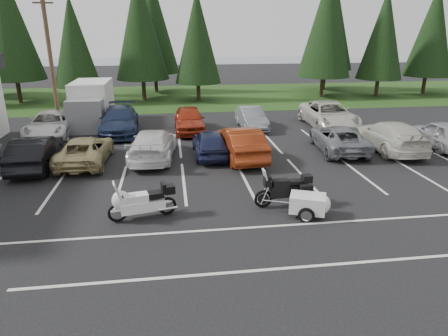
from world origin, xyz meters
TOP-DOWN VIEW (x-y plane):
  - ground at (0.00, 0.00)m, footprint 120.00×120.00m
  - grass_strip at (0.00, 24.00)m, footprint 80.00×16.00m
  - lake_water at (4.00, 55.00)m, footprint 70.00×50.00m
  - utility_pole at (-10.00, 12.00)m, footprint 1.60×0.26m
  - box_truck at (-8.00, 12.50)m, footprint 2.40×5.60m
  - stall_markings at (0.00, 2.00)m, footprint 32.00×16.00m
  - conifer_2 at (-16.00, 22.80)m, footprint 5.10×5.10m
  - conifer_3 at (-10.50, 21.40)m, footprint 3.87×3.87m
  - conifer_4 at (-5.00, 22.90)m, footprint 4.80×4.80m
  - conifer_5 at (0.00, 21.60)m, footprint 4.14×4.14m
  - conifer_6 at (12.00, 22.10)m, footprint 4.93×4.93m
  - conifer_7 at (17.50, 21.80)m, footprint 4.27×4.27m
  - conifer_8 at (23.00, 22.60)m, footprint 4.53×4.53m
  - conifer_back_b at (-4.00, 27.50)m, footprint 4.97×4.97m
  - conifer_back_c at (14.00, 26.80)m, footprint 5.50×5.50m
  - car_near_1 at (-9.10, 3.93)m, footprint 1.87×4.81m
  - car_near_2 at (-6.89, 4.29)m, footprint 2.35×4.88m
  - car_near_3 at (-3.60, 4.61)m, footprint 2.62×5.38m
  - car_near_4 at (-0.67, 4.67)m, footprint 1.70×4.15m
  - car_near_5 at (0.84, 4.09)m, footprint 2.10×5.08m
  - car_near_6 at (6.35, 4.67)m, footprint 2.76×5.19m
  - car_near_7 at (9.18, 4.42)m, footprint 2.39×5.54m
  - car_near_8 at (12.27, 4.43)m, footprint 1.99×4.61m
  - car_far_0 at (-10.04, 10.11)m, footprint 2.72×5.48m
  - car_far_1 at (-5.88, 10.28)m, footprint 2.57×5.73m
  - car_far_2 at (-1.47, 10.03)m, footprint 1.89×4.68m
  - car_far_3 at (2.68, 10.35)m, footprint 1.60×4.27m
  - car_far_4 at (7.91, 9.99)m, footprint 2.93×6.10m
  - touring_motorcycle at (-3.76, -2.27)m, footprint 2.78×1.37m
  - cargo_trailer at (2.03, -2.90)m, footprint 2.03×1.60m
  - adventure_motorcycle at (1.44, -1.94)m, footprint 2.57×1.00m

SIDE VIEW (x-z plane):
  - ground at x=0.00m, z-range 0.00..0.00m
  - lake_water at x=4.00m, z-range -0.01..0.01m
  - stall_markings at x=0.00m, z-range 0.00..0.01m
  - grass_strip at x=0.00m, z-range 0.00..0.01m
  - cargo_trailer at x=2.03m, z-range 0.00..0.83m
  - car_near_2 at x=-6.89m, z-range 0.00..1.34m
  - car_near_6 at x=6.35m, z-range 0.00..1.39m
  - car_far_3 at x=2.68m, z-range 0.00..1.39m
  - car_near_4 at x=-0.67m, z-range 0.00..1.41m
  - touring_motorcycle at x=-3.76m, z-range 0.00..1.47m
  - car_far_0 at x=-10.04m, z-range 0.00..1.49m
  - car_near_3 at x=-3.60m, z-range 0.00..1.51m
  - adventure_motorcycle at x=1.44m, z-range 0.00..1.54m
  - car_near_8 at x=12.27m, z-range 0.00..1.55m
  - car_near_1 at x=-9.10m, z-range 0.00..1.56m
  - car_near_7 at x=9.18m, z-range 0.00..1.59m
  - car_far_2 at x=-1.47m, z-range 0.00..1.59m
  - car_far_1 at x=-5.88m, z-range 0.00..1.63m
  - car_near_5 at x=0.84m, z-range 0.00..1.63m
  - car_far_4 at x=7.91m, z-range 0.00..1.68m
  - box_truck at x=-8.00m, z-range 0.00..2.90m
  - utility_pole at x=-10.00m, z-range 0.20..9.20m
  - conifer_3 at x=-10.50m, z-range 0.76..9.78m
  - conifer_5 at x=0.00m, z-range 0.81..10.45m
  - conifer_7 at x=17.50m, z-range 0.84..10.78m
  - conifer_8 at x=23.00m, z-range 0.89..11.45m
  - conifer_4 at x=-5.00m, z-range 0.95..12.12m
  - conifer_6 at x=12.00m, z-range 0.97..12.45m
  - conifer_back_b at x=-4.00m, z-range 0.98..12.56m
  - conifer_2 at x=-16.00m, z-range 1.01..12.90m
  - conifer_back_c at x=14.00m, z-range 1.09..13.90m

